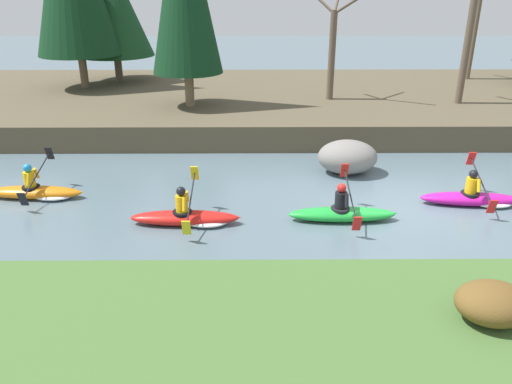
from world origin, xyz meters
The scene contains 12 objects.
ground_plane centered at (0.00, 0.00, 0.00)m, with size 90.00×90.00×0.00m, color slate.
riverbank_far centered at (0.00, 10.75, 0.47)m, with size 44.00×11.99×0.95m.
conifer_tree_left centered at (-10.74, 13.31, 4.50)m, with size 3.66×3.66×5.89m.
bare_tree_upstream centered at (-0.77, 9.21, 3.19)m, with size 2.66×2.63×4.75m.
bare_tree_mid_upstream centered at (4.43, 8.42, 3.80)m, with size 3.35×3.31×6.05m.
bare_tree_mid_downstream centered at (6.97, 13.88, 3.42)m, with size 2.93×2.89×5.25m.
shrub_clump_nearest centered at (-0.49, -5.75, 1.16)m, with size 1.12×0.94×0.61m.
kayaker_lead centered at (1.93, 0.32, 0.20)m, with size 2.79×2.07×1.20m.
kayaker_middle centered at (-1.81, -0.60, 0.22)m, with size 2.77×2.06×1.20m.
kayaker_trailing centered at (-5.66, -0.78, 0.20)m, with size 2.77×2.06×1.20m.
kayaker_far_back centered at (-10.08, 0.88, 0.20)m, with size 2.78×2.07×1.20m.
boulder_midstream centered at (-1.11, 2.80, 0.52)m, with size 1.86×1.45×1.05m.
Camera 1 is at (-4.09, -11.94, 5.62)m, focal length 35.00 mm.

